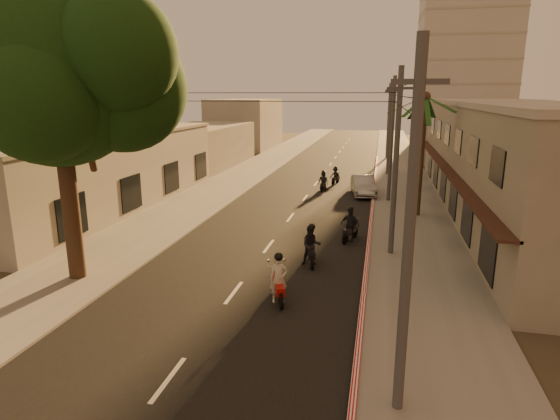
# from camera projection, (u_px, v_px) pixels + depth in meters

# --- Properties ---
(ground) EXTENTS (160.00, 160.00, 0.00)m
(ground) POSITION_uv_depth(u_px,v_px,m) (217.00, 315.00, 16.83)
(ground) COLOR #383023
(ground) RESTS_ON ground
(road) EXTENTS (10.00, 140.00, 0.02)m
(road) POSITION_uv_depth(u_px,v_px,m) (305.00, 198.00, 35.80)
(road) COLOR black
(road) RESTS_ON ground
(sidewalk_right) EXTENTS (5.00, 140.00, 0.12)m
(sidewalk_right) POSITION_uv_depth(u_px,v_px,m) (406.00, 202.00, 34.25)
(sidewalk_right) COLOR slate
(sidewalk_right) RESTS_ON ground
(sidewalk_left) EXTENTS (5.00, 140.00, 0.12)m
(sidewalk_left) POSITION_uv_depth(u_px,v_px,m) (212.00, 193.00, 37.32)
(sidewalk_left) COLOR slate
(sidewalk_left) RESTS_ON ground
(curb_stripe) EXTENTS (0.20, 60.00, 0.20)m
(curb_stripe) POSITION_uv_depth(u_px,v_px,m) (371.00, 217.00, 29.99)
(curb_stripe) COLOR #AE1217
(curb_stripe) RESTS_ON ground
(shophouse_row) EXTENTS (8.80, 34.20, 7.30)m
(shophouse_row) POSITION_uv_depth(u_px,v_px,m) (514.00, 159.00, 30.17)
(shophouse_row) COLOR gray
(shophouse_row) RESTS_ON ground
(left_building) EXTENTS (8.20, 24.20, 5.20)m
(left_building) POSITION_uv_depth(u_px,v_px,m) (92.00, 170.00, 32.33)
(left_building) COLOR #A9A598
(left_building) RESTS_ON ground
(distant_tower) EXTENTS (12.10, 12.10, 28.00)m
(distant_tower) POSITION_uv_depth(u_px,v_px,m) (465.00, 46.00, 63.31)
(distant_tower) COLOR #B7B5B2
(distant_tower) RESTS_ON ground
(broadleaf_tree) EXTENTS (9.60, 8.70, 12.10)m
(broadleaf_tree) POSITION_uv_depth(u_px,v_px,m) (67.00, 75.00, 18.16)
(broadleaf_tree) COLOR black
(broadleaf_tree) RESTS_ON ground
(palm_tree) EXTENTS (5.00, 5.00, 8.20)m
(palm_tree) POSITION_uv_depth(u_px,v_px,m) (425.00, 104.00, 28.65)
(palm_tree) COLOR black
(palm_tree) RESTS_ON ground
(utility_poles) EXTENTS (1.20, 48.26, 9.00)m
(utility_poles) POSITION_uv_depth(u_px,v_px,m) (393.00, 112.00, 32.96)
(utility_poles) COLOR #38383A
(utility_poles) RESTS_ON ground
(filler_right) EXTENTS (8.00, 14.00, 6.00)m
(filler_right) POSITION_uv_depth(u_px,v_px,m) (454.00, 135.00, 55.94)
(filler_right) COLOR #A9A598
(filler_right) RESTS_ON ground
(filler_left_near) EXTENTS (8.00, 14.00, 4.40)m
(filler_left_near) POSITION_uv_depth(u_px,v_px,m) (200.00, 146.00, 51.41)
(filler_left_near) COLOR #A9A598
(filler_left_near) RESTS_ON ground
(filler_left_far) EXTENTS (8.00, 14.00, 7.00)m
(filler_left_far) POSITION_uv_depth(u_px,v_px,m) (246.00, 124.00, 68.17)
(filler_left_far) COLOR #A9A598
(filler_left_far) RESTS_ON ground
(scooter_red) EXTENTS (1.08, 1.93, 2.00)m
(scooter_red) POSITION_uv_depth(u_px,v_px,m) (278.00, 280.00, 17.72)
(scooter_red) COLOR black
(scooter_red) RESTS_ON ground
(scooter_mid_a) EXTENTS (1.21, 2.00, 1.99)m
(scooter_mid_a) POSITION_uv_depth(u_px,v_px,m) (311.00, 246.00, 21.63)
(scooter_mid_a) COLOR black
(scooter_mid_a) RESTS_ON ground
(scooter_mid_b) EXTENTS (1.35, 1.90, 1.95)m
(scooter_mid_b) POSITION_uv_depth(u_px,v_px,m) (350.00, 225.00, 25.10)
(scooter_mid_b) COLOR black
(scooter_mid_b) RESTS_ON ground
(scooter_far_a) EXTENTS (0.87, 1.74, 1.71)m
(scooter_far_a) POSITION_uv_depth(u_px,v_px,m) (323.00, 182.00, 38.29)
(scooter_far_a) COLOR black
(scooter_far_a) RESTS_ON ground
(scooter_far_b) EXTENTS (1.27, 1.59, 1.60)m
(scooter_far_b) POSITION_uv_depth(u_px,v_px,m) (335.00, 176.00, 41.14)
(scooter_far_b) COLOR black
(scooter_far_b) RESTS_ON ground
(parked_car) EXTENTS (3.03, 5.16, 1.54)m
(parked_car) POSITION_uv_depth(u_px,v_px,m) (363.00, 185.00, 36.65)
(parked_car) COLOR #9B9EA3
(parked_car) RESTS_ON ground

